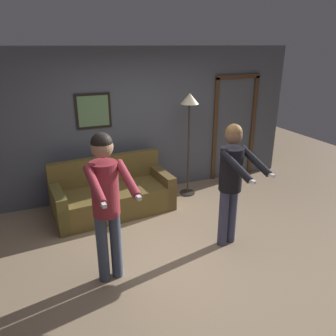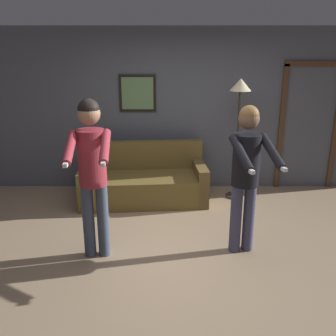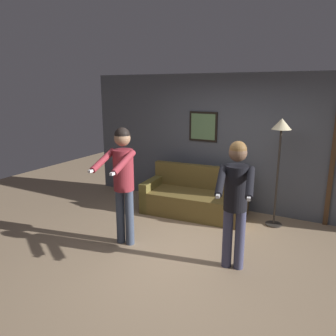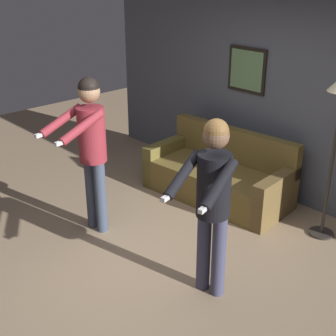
{
  "view_description": "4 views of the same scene",
  "coord_description": "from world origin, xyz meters",
  "px_view_note": "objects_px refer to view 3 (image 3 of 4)",
  "views": [
    {
      "loc": [
        -1.6,
        -3.32,
        2.62
      ],
      "look_at": [
        -0.2,
        0.04,
        1.24
      ],
      "focal_mm": 35.0,
      "sensor_mm": 36.0,
      "label": 1
    },
    {
      "loc": [
        -0.18,
        -3.9,
        2.27
      ],
      "look_at": [
        -0.16,
        0.11,
        0.99
      ],
      "focal_mm": 40.0,
      "sensor_mm": 36.0,
      "label": 2
    },
    {
      "loc": [
        1.8,
        -3.86,
        2.34
      ],
      "look_at": [
        -0.3,
        0.01,
        1.25
      ],
      "focal_mm": 35.0,
      "sensor_mm": 36.0,
      "label": 3
    },
    {
      "loc": [
        3.03,
        -2.75,
        2.86
      ],
      "look_at": [
        0.02,
        0.09,
        1.04
      ],
      "focal_mm": 50.0,
      "sensor_mm": 36.0,
      "label": 4
    }
  ],
  "objects_px": {
    "person_standing_right": "(236,194)",
    "couch": "(195,199)",
    "person_standing_left": "(123,175)",
    "torchiere_lamp": "(281,138)"
  },
  "relations": [
    {
      "from": "person_standing_right",
      "to": "torchiere_lamp",
      "type": "bearing_deg",
      "value": 83.05
    },
    {
      "from": "person_standing_right",
      "to": "couch",
      "type": "bearing_deg",
      "value": 128.48
    },
    {
      "from": "torchiere_lamp",
      "to": "person_standing_left",
      "type": "xyz_separation_m",
      "value": [
        -1.87,
        -1.8,
        -0.43
      ]
    },
    {
      "from": "couch",
      "to": "torchiere_lamp",
      "type": "distance_m",
      "value": 1.92
    },
    {
      "from": "torchiere_lamp",
      "to": "person_standing_left",
      "type": "bearing_deg",
      "value": -136.06
    },
    {
      "from": "torchiere_lamp",
      "to": "person_standing_right",
      "type": "distance_m",
      "value": 1.78
    },
    {
      "from": "torchiere_lamp",
      "to": "person_standing_left",
      "type": "distance_m",
      "value": 2.64
    },
    {
      "from": "person_standing_left",
      "to": "couch",
      "type": "bearing_deg",
      "value": 75.58
    },
    {
      "from": "person_standing_right",
      "to": "person_standing_left",
      "type": "bearing_deg",
      "value": -176.32
    },
    {
      "from": "person_standing_left",
      "to": "torchiere_lamp",
      "type": "bearing_deg",
      "value": 43.94
    }
  ]
}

